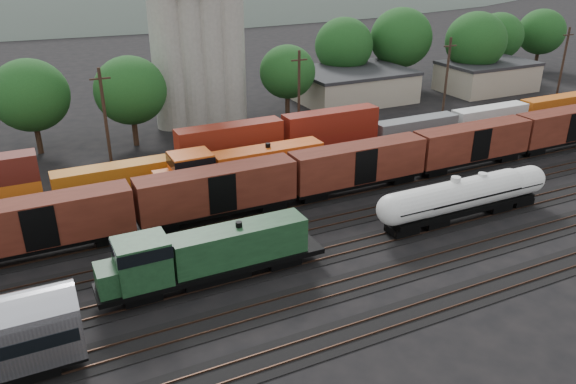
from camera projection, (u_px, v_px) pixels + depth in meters
name	position (u px, v px, depth m)	size (l,w,h in m)	color
ground	(291.00, 231.00, 51.22)	(600.00, 600.00, 0.00)	black
tracks	(291.00, 231.00, 51.20)	(180.00, 33.20, 0.20)	black
green_locomotive	(201.00, 255.00, 42.05)	(17.69, 3.12, 4.68)	black
tank_car_a	(453.00, 198.00, 51.79)	(16.58, 2.97, 4.35)	silver
tank_car_b	(480.00, 192.00, 53.13)	(15.82, 2.83, 4.15)	silver
orange_locomotive	(238.00, 169.00, 57.85)	(19.87, 3.31, 4.97)	black
boxcar_string	(292.00, 176.00, 55.10)	(153.60, 2.90, 4.20)	black
container_wall	(127.00, 171.00, 57.91)	(162.88, 2.60, 5.80)	black
grain_silo	(197.00, 45.00, 77.55)	(13.40, 5.00, 29.00)	gray
industrial_sheds	(225.00, 105.00, 81.80)	(119.38, 17.26, 5.10)	#9E937F
tree_band	(195.00, 67.00, 81.31)	(167.74, 22.67, 13.97)	black
utility_poles	(209.00, 107.00, 66.78)	(122.20, 0.36, 12.00)	black
distant_hills	(106.00, 40.00, 282.79)	(860.00, 286.00, 130.00)	#59665B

